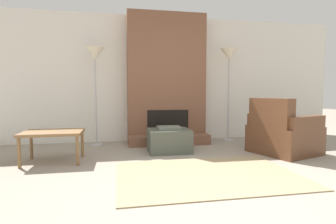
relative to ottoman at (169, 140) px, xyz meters
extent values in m
plane|color=gray|center=(0.13, -2.04, -0.20)|extent=(24.00, 24.00, 0.00)
cube|color=silver|center=(0.13, 1.17, 1.10)|extent=(7.76, 0.06, 2.60)
cube|color=brown|center=(0.13, 0.95, 1.10)|extent=(1.58, 0.39, 2.60)
cube|color=brown|center=(0.13, 0.59, -0.11)|extent=(1.58, 0.33, 0.19)
cube|color=black|center=(0.13, 0.75, 0.23)|extent=(0.83, 0.02, 0.48)
cube|color=#474C42|center=(0.00, 0.00, -0.01)|extent=(0.71, 0.58, 0.39)
cube|color=#60665B|center=(0.00, 0.00, 0.21)|extent=(0.39, 0.32, 0.05)
cube|color=brown|center=(1.88, -0.46, 0.03)|extent=(1.13, 1.13, 0.46)
cube|color=brown|center=(1.55, -0.57, 0.26)|extent=(0.43, 0.75, 0.92)
cube|color=brown|center=(1.99, -0.81, 0.12)|extent=(0.81, 0.41, 0.65)
cube|color=brown|center=(1.76, -0.12, 0.12)|extent=(0.81, 0.41, 0.65)
cube|color=brown|center=(-1.79, -0.35, 0.23)|extent=(0.83, 0.58, 0.04)
cylinder|color=brown|center=(-2.16, -0.60, 0.01)|extent=(0.04, 0.04, 0.42)
cylinder|color=brown|center=(-1.41, -0.60, 0.01)|extent=(0.04, 0.04, 0.42)
cylinder|color=brown|center=(-2.16, -0.10, 0.01)|extent=(0.04, 0.04, 0.42)
cylinder|color=brown|center=(-1.41, -0.10, 0.01)|extent=(0.04, 0.04, 0.42)
cylinder|color=#ADADB2|center=(-1.27, 0.82, -0.19)|extent=(0.23, 0.23, 0.02)
cylinder|color=#ADADB2|center=(-1.27, 0.82, 0.63)|extent=(0.03, 0.03, 1.63)
cone|color=silver|center=(-1.27, 0.82, 1.55)|extent=(0.35, 0.35, 0.22)
cylinder|color=#ADADB2|center=(1.43, 0.82, -0.19)|extent=(0.23, 0.23, 0.02)
cylinder|color=#ADADB2|center=(1.43, 0.82, 0.66)|extent=(0.03, 0.03, 1.69)
cone|color=silver|center=(1.43, 0.82, 1.61)|extent=(0.35, 0.35, 0.22)
cube|color=#9E8966|center=(0.22, -1.34, -0.20)|extent=(2.20, 1.52, 0.01)
camera|label=1|loc=(-0.85, -4.36, 0.81)|focal=28.00mm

